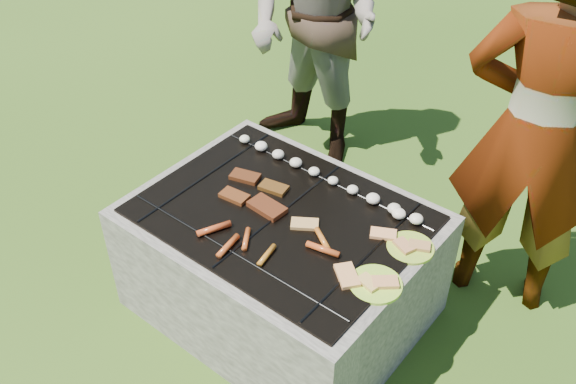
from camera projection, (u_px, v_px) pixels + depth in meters
name	position (u px, v px, depth m)	size (l,w,h in m)	color
lawn	(282.00, 305.00, 3.23)	(60.00, 60.00, 0.00)	#244711
fire_pit	(281.00, 266.00, 3.05)	(1.30, 1.00, 0.62)	#A49D92
mushrooms	(332.00, 180.00, 3.00)	(1.06, 0.08, 0.04)	white
pork_slabs	(257.00, 195.00, 2.93)	(0.39, 0.25, 0.02)	brown
sausages	(264.00, 242.00, 2.68)	(0.56, 0.40, 0.03)	orange
bread_on_grate	(342.00, 247.00, 2.66)	(0.46, 0.42, 0.02)	tan
plate_far	(411.00, 247.00, 2.68)	(0.22, 0.22, 0.03)	gold
plate_near	(376.00, 284.00, 2.51)	(0.25, 0.25, 0.03)	#E5FF3C
cook	(537.00, 134.00, 2.75)	(0.69, 0.45, 1.88)	gray
bystander	(315.00, 20.00, 3.73)	(0.89, 0.70, 1.84)	gray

